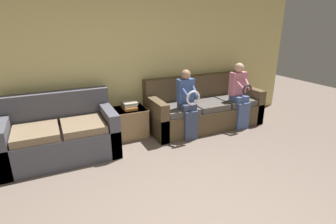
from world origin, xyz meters
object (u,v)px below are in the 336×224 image
(couch_side, at_px, (61,135))
(couch_main, at_px, (204,109))
(child_left_seated, at_px, (188,102))
(book_stack, at_px, (129,106))
(side_shelf, at_px, (130,122))
(child_right_seated, at_px, (240,93))

(couch_side, bearing_deg, couch_main, 2.71)
(child_left_seated, bearing_deg, book_stack, 152.13)
(child_left_seated, xyz_separation_m, side_shelf, (-0.89, 0.48, -0.39))
(child_right_seated, height_order, book_stack, child_right_seated)
(couch_main, xyz_separation_m, side_shelf, (-1.46, 0.12, -0.07))
(couch_main, bearing_deg, couch_side, -177.29)
(couch_main, height_order, child_left_seated, child_left_seated)
(child_right_seated, bearing_deg, book_stack, 167.06)
(couch_main, height_order, side_shelf, couch_main)
(side_shelf, distance_m, book_stack, 0.31)
(couch_side, xyz_separation_m, child_right_seated, (3.20, -0.22, 0.34))
(couch_main, bearing_deg, child_right_seated, -31.49)
(book_stack, bearing_deg, couch_side, -168.21)
(side_shelf, bearing_deg, couch_main, -4.87)
(child_right_seated, xyz_separation_m, book_stack, (-2.04, 0.47, -0.10))
(child_right_seated, relative_size, side_shelf, 2.21)
(couch_side, relative_size, child_right_seated, 1.30)
(couch_side, distance_m, child_left_seated, 2.10)
(couch_main, relative_size, child_right_seated, 1.81)
(couch_side, xyz_separation_m, side_shelf, (1.17, 0.25, -0.07))
(couch_main, relative_size, child_left_seated, 1.87)
(couch_side, relative_size, side_shelf, 2.87)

